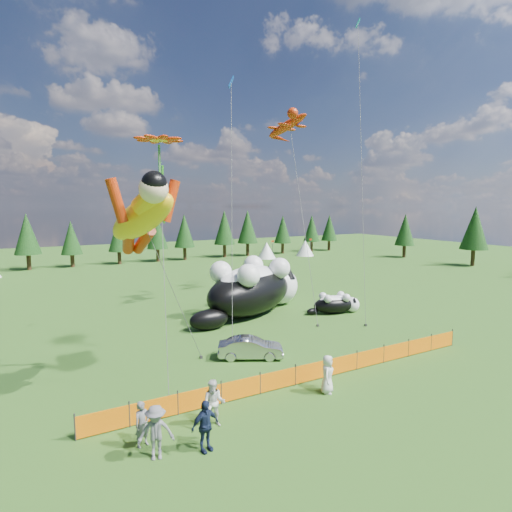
{
  "coord_description": "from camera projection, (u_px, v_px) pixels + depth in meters",
  "views": [
    {
      "loc": [
        -11.68,
        -18.7,
        8.83
      ],
      "look_at": [
        0.55,
        4.0,
        5.63
      ],
      "focal_mm": 28.0,
      "sensor_mm": 36.0,
      "label": 1
    }
  ],
  "objects": [
    {
      "name": "ground",
      "position": [
        281.0,
        361.0,
        22.92
      ],
      "size": [
        160.0,
        160.0,
        0.0
      ],
      "primitive_type": "plane",
      "color": "#133B0A",
      "rests_on": "ground"
    },
    {
      "name": "superhero_kite",
      "position": [
        142.0,
        217.0,
        18.25
      ],
      "size": [
        6.88,
        6.38,
        11.11
      ],
      "color": "yellow",
      "rests_on": "ground"
    },
    {
      "name": "spectator_a",
      "position": [
        142.0,
        424.0,
        14.72
      ],
      "size": [
        0.73,
        0.6,
        1.71
      ],
      "primitive_type": "imported",
      "rotation": [
        0.0,
        0.0,
        0.35
      ],
      "color": "#5E5E63",
      "rests_on": "ground"
    },
    {
      "name": "tree_line",
      "position": [
        127.0,
        238.0,
        61.74
      ],
      "size": [
        90.0,
        4.0,
        8.0
      ],
      "primitive_type": null,
      "color": "black",
      "rests_on": "ground"
    },
    {
      "name": "spectator_b",
      "position": [
        214.0,
        403.0,
        16.06
      ],
      "size": [
        1.08,
        0.95,
        1.92
      ],
      "primitive_type": "imported",
      "rotation": [
        0.0,
        0.0,
        -0.53
      ],
      "color": "silver",
      "rests_on": "ground"
    },
    {
      "name": "spectator_d",
      "position": [
        156.0,
        432.0,
        13.94
      ],
      "size": [
        1.39,
        0.97,
        1.96
      ],
      "primitive_type": "imported",
      "rotation": [
        0.0,
        0.0,
        -0.27
      ],
      "color": "#5E5E63",
      "rests_on": "ground"
    },
    {
      "name": "cat_small",
      "position": [
        336.0,
        303.0,
        33.19
      ],
      "size": [
        4.66,
        2.46,
        1.71
      ],
      "rotation": [
        0.0,
        0.0,
        -0.24
      ],
      "color": "black",
      "rests_on": "ground"
    },
    {
      "name": "safety_fence",
      "position": [
        312.0,
        372.0,
        20.24
      ],
      "size": [
        22.06,
        0.06,
        1.1
      ],
      "color": "#262626",
      "rests_on": "ground"
    },
    {
      "name": "car",
      "position": [
        251.0,
        348.0,
        23.3
      ],
      "size": [
        3.96,
        2.88,
        1.24
      ],
      "primitive_type": "imported",
      "rotation": [
        0.0,
        0.0,
        1.1
      ],
      "color": "#B7B7BC",
      "rests_on": "ground"
    },
    {
      "name": "spectator_e",
      "position": [
        327.0,
        374.0,
        18.93
      ],
      "size": [
        1.05,
        1.04,
        1.84
      ],
      "primitive_type": "imported",
      "rotation": [
        0.0,
        0.0,
        0.77
      ],
      "color": "silver",
      "rests_on": "ground"
    },
    {
      "name": "diamond_kite_a",
      "position": [
        231.0,
        96.0,
        26.07
      ],
      "size": [
        2.61,
        5.33,
        17.95
      ],
      "color": "blue",
      "rests_on": "ground"
    },
    {
      "name": "spectator_c",
      "position": [
        205.0,
        426.0,
        14.4
      ],
      "size": [
        1.22,
        0.8,
        1.91
      ],
      "primitive_type": "imported",
      "rotation": [
        0.0,
        0.0,
        0.22
      ],
      "color": "#151F3B",
      "rests_on": "ground"
    },
    {
      "name": "cat_large",
      "position": [
        254.0,
        287.0,
        33.06
      ],
      "size": [
        11.82,
        8.16,
        4.57
      ],
      "rotation": [
        0.0,
        0.0,
        0.46
      ],
      "color": "black",
      "rests_on": "ground"
    },
    {
      "name": "gecko_kite",
      "position": [
        287.0,
        126.0,
        35.46
      ],
      "size": [
        5.09,
        11.36,
        18.04
      ],
      "color": "#B42909",
      "rests_on": "ground"
    },
    {
      "name": "diamond_kite_b",
      "position": [
        359.0,
        44.0,
        33.59
      ],
      "size": [
        4.44,
        6.74,
        25.46
      ],
      "color": "#0B8A82",
      "rests_on": "ground"
    },
    {
      "name": "flower_kite",
      "position": [
        159.0,
        143.0,
        19.82
      ],
      "size": [
        3.18,
        5.18,
        12.52
      ],
      "color": "#B42909",
      "rests_on": "ground"
    },
    {
      "name": "festival_tents",
      "position": [
        206.0,
        254.0,
        62.87
      ],
      "size": [
        50.0,
        3.2,
        2.8
      ],
      "primitive_type": null,
      "color": "white",
      "rests_on": "ground"
    }
  ]
}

